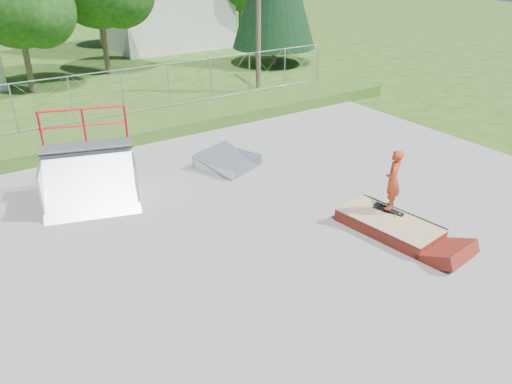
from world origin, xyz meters
TOP-DOWN VIEW (x-y plane):
  - ground at (0.00, 0.00)m, footprint 120.00×120.00m
  - concrete_pad at (0.00, 0.00)m, footprint 20.00×16.00m
  - grass_berm at (0.00, 9.50)m, footprint 24.00×3.00m
  - grind_box at (2.57, -1.29)m, footprint 1.57×2.71m
  - quarter_pipe at (-3.22, 4.43)m, footprint 3.03×2.77m
  - flat_bank_ramp at (1.28, 4.52)m, footprint 2.12×2.18m
  - skateboard at (2.87, -0.99)m, footprint 0.47×0.82m
  - skater at (2.87, -0.99)m, footprint 0.69×0.64m
  - chain_link_fence at (0.00, 10.50)m, footprint 20.00×0.06m
  - utility_pole at (7.50, 12.00)m, footprint 0.24×0.24m
  - tree_left_near at (-1.75, 17.83)m, footprint 4.76×4.48m

SIDE VIEW (x-z plane):
  - ground at x=0.00m, z-range 0.00..0.00m
  - concrete_pad at x=0.00m, z-range 0.00..0.04m
  - grind_box at x=2.57m, z-range 0.00..0.38m
  - flat_bank_ramp at x=1.28m, z-range 0.00..0.50m
  - grass_berm at x=0.00m, z-range 0.00..0.50m
  - skateboard at x=2.87m, z-range 0.36..0.49m
  - skater at x=2.87m, z-range 0.43..2.01m
  - quarter_pipe at x=-3.22m, z-range 0.00..2.51m
  - chain_link_fence at x=0.00m, z-range 0.50..2.30m
  - utility_pole at x=7.50m, z-range 0.00..8.00m
  - tree_left_near at x=-1.75m, z-range 0.91..7.56m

